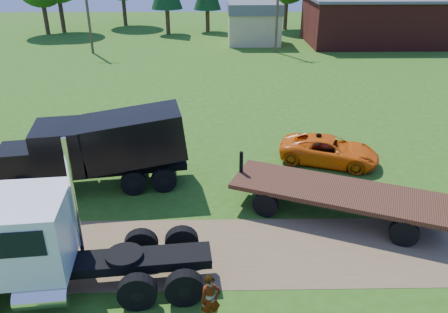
{
  "coord_description": "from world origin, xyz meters",
  "views": [
    {
      "loc": [
        -0.54,
        -13.24,
        10.22
      ],
      "look_at": [
        -0.21,
        4.91,
        1.6
      ],
      "focal_mm": 35.0,
      "sensor_mm": 36.0,
      "label": 1
    }
  ],
  "objects_px": {
    "orange_pickup": "(329,150)",
    "white_semi_tractor": "(37,246)",
    "spectator_a": "(211,300)",
    "black_dump_truck": "(101,147)",
    "flatbed_trailer": "(337,195)"
  },
  "relations": [
    {
      "from": "white_semi_tractor",
      "to": "black_dump_truck",
      "type": "relative_size",
      "value": 1.0
    },
    {
      "from": "flatbed_trailer",
      "to": "spectator_a",
      "type": "xyz_separation_m",
      "value": [
        -5.21,
        -5.8,
        -0.11
      ]
    },
    {
      "from": "white_semi_tractor",
      "to": "spectator_a",
      "type": "relative_size",
      "value": 5.12
    },
    {
      "from": "spectator_a",
      "to": "black_dump_truck",
      "type": "bearing_deg",
      "value": 105.01
    },
    {
      "from": "black_dump_truck",
      "to": "orange_pickup",
      "type": "xyz_separation_m",
      "value": [
        11.22,
        2.28,
        -1.32
      ]
    },
    {
      "from": "black_dump_truck",
      "to": "spectator_a",
      "type": "bearing_deg",
      "value": -69.57
    },
    {
      "from": "flatbed_trailer",
      "to": "spectator_a",
      "type": "height_order",
      "value": "flatbed_trailer"
    },
    {
      "from": "white_semi_tractor",
      "to": "black_dump_truck",
      "type": "height_order",
      "value": "white_semi_tractor"
    },
    {
      "from": "orange_pickup",
      "to": "white_semi_tractor",
      "type": "bearing_deg",
      "value": 148.55
    },
    {
      "from": "flatbed_trailer",
      "to": "spectator_a",
      "type": "bearing_deg",
      "value": -109.07
    },
    {
      "from": "white_semi_tractor",
      "to": "black_dump_truck",
      "type": "xyz_separation_m",
      "value": [
        0.39,
        7.1,
        0.27
      ]
    },
    {
      "from": "orange_pickup",
      "to": "spectator_a",
      "type": "distance_m",
      "value": 12.47
    },
    {
      "from": "spectator_a",
      "to": "white_semi_tractor",
      "type": "bearing_deg",
      "value": 149.23
    },
    {
      "from": "white_semi_tractor",
      "to": "orange_pickup",
      "type": "distance_m",
      "value": 14.97
    },
    {
      "from": "white_semi_tractor",
      "to": "spectator_a",
      "type": "bearing_deg",
      "value": -20.86
    }
  ]
}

